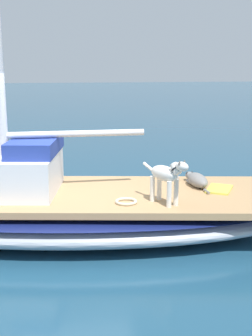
{
  "coord_description": "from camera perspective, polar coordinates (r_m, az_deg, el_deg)",
  "views": [
    {
      "loc": [
        -6.82,
        0.15,
        2.63
      ],
      "look_at": [
        0.0,
        -1.0,
        1.01
      ],
      "focal_mm": 47.56,
      "sensor_mm": 36.0,
      "label": 1
    }
  ],
  "objects": [
    {
      "name": "ground_plane",
      "position": [
        7.31,
        -7.83,
        -8.03
      ],
      "size": [
        120.0,
        120.0,
        0.0
      ],
      "primitive_type": "plane",
      "color": "navy"
    },
    {
      "name": "sailboat_main",
      "position": [
        7.2,
        -7.91,
        -5.54
      ],
      "size": [
        3.74,
        7.56,
        0.66
      ],
      "color": "#B2B7C1",
      "rests_on": "ground"
    },
    {
      "name": "dog_grey",
      "position": [
        7.44,
        9.04,
        -1.5
      ],
      "size": [
        0.95,
        0.29,
        0.22
      ],
      "color": "gray",
      "rests_on": "sailboat_main"
    },
    {
      "name": "dog_white",
      "position": [
        6.35,
        5.21,
        -0.99
      ],
      "size": [
        0.87,
        0.5,
        0.7
      ],
      "color": "silver",
      "rests_on": "sailboat_main"
    },
    {
      "name": "deck_winch",
      "position": [
        7.73,
        6.25,
        -0.92
      ],
      "size": [
        0.16,
        0.16,
        0.21
      ],
      "color": "#B7B7BC",
      "rests_on": "sailboat_main"
    },
    {
      "name": "coiled_rope",
      "position": [
        6.48,
        0.02,
        -4.32
      ],
      "size": [
        0.32,
        0.32,
        0.04
      ],
      "primitive_type": "torus",
      "color": "beige",
      "rests_on": "sailboat_main"
    },
    {
      "name": "deck_towel",
      "position": [
        7.3,
        11.87,
        -2.65
      ],
      "size": [
        0.67,
        0.6,
        0.03
      ],
      "primitive_type": "cube",
      "rotation": [
        0.0,
        0.0,
        -0.54
      ],
      "color": "#D8D14C",
      "rests_on": "sailboat_main"
    }
  ]
}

